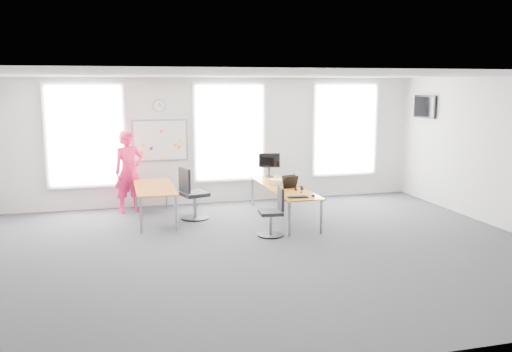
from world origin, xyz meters
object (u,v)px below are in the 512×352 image
object	(u,v)px
chair_right	(274,215)
monitor	(269,163)
desk_right	(283,188)
headphones	(299,188)
chair_left	(192,197)
person	(129,172)
desk_left	(154,189)
keyboard	(298,197)

from	to	relation	value
chair_right	monitor	world-z (taller)	monitor
desk_right	headphones	world-z (taller)	headphones
chair_left	person	world-z (taller)	person
monitor	desk_left	bearing A→B (deg)	-159.87
person	keyboard	size ratio (longest dim) A/B	4.61
chair_right	person	xyz separation A→B (m)	(-2.56, 2.69, 0.51)
headphones	monitor	xyz separation A→B (m)	(-0.13, 1.71, 0.29)
chair_right	chair_left	bearing A→B (deg)	-136.70
person	headphones	bearing A→B (deg)	-48.95
chair_left	headphones	distance (m)	2.28
chair_left	headphones	size ratio (longest dim) A/B	6.82
desk_left	person	bearing A→B (deg)	117.80
chair_left	desk_right	bearing A→B (deg)	-119.81
headphones	chair_left	bearing A→B (deg)	157.09
headphones	monitor	bearing A→B (deg)	95.93
chair_left	keyboard	xyz separation A→B (m)	(1.81, -1.60, 0.22)
chair_left	desk_left	bearing A→B (deg)	64.79
chair_right	chair_left	xyz separation A→B (m)	(-1.31, 1.66, 0.08)
person	monitor	distance (m)	3.20
person	desk_left	bearing A→B (deg)	-80.42
keyboard	monitor	xyz separation A→B (m)	(0.13, 2.37, 0.33)
keyboard	monitor	distance (m)	2.39
headphones	monitor	distance (m)	1.74
desk_right	headphones	xyz separation A→B (m)	(0.16, -0.52, 0.09)
person	keyboard	bearing A→B (deg)	-58.85
desk_left	headphones	distance (m)	3.02
desk_left	chair_right	world-z (taller)	chair_right
keyboard	chair_left	bearing A→B (deg)	145.89
desk_right	person	distance (m)	3.48
desk_left	chair_left	xyz separation A→B (m)	(0.77, -0.11, -0.18)
chair_left	keyboard	bearing A→B (deg)	-148.82
desk_right	monitor	xyz separation A→B (m)	(0.03, 1.19, 0.38)
chair_right	keyboard	world-z (taller)	chair_right
desk_right	chair_right	bearing A→B (deg)	-115.44
person	headphones	world-z (taller)	person
desk_left	headphones	xyz separation A→B (m)	(2.83, -1.05, 0.07)
desk_right	chair_right	xyz separation A→B (m)	(-0.59, -1.24, -0.24)
desk_right	monitor	size ratio (longest dim) A/B	5.12
keyboard	headphones	size ratio (longest dim) A/B	2.44
chair_left	keyboard	size ratio (longest dim) A/B	2.79
monitor	person	bearing A→B (deg)	-178.23
desk_right	headphones	bearing A→B (deg)	-72.96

